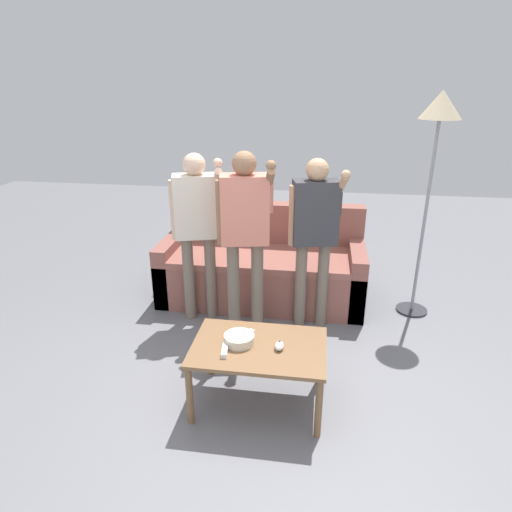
# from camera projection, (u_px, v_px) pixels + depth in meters

# --- Properties ---
(ground_plane) EXTENTS (12.00, 12.00, 0.00)m
(ground_plane) POSITION_uv_depth(u_px,v_px,m) (252.00, 396.00, 3.05)
(ground_plane) COLOR slate
(couch) EXTENTS (1.92, 0.83, 0.88)m
(couch) POSITION_uv_depth(u_px,v_px,m) (263.00, 267.00, 4.35)
(couch) COLOR brown
(couch) RESTS_ON ground
(coffee_table) EXTENTS (0.85, 0.58, 0.44)m
(coffee_table) POSITION_uv_depth(u_px,v_px,m) (259.00, 353.00, 2.86)
(coffee_table) COLOR brown
(coffee_table) RESTS_ON ground
(snack_bowl) EXTENTS (0.20, 0.20, 0.06)m
(snack_bowl) POSITION_uv_depth(u_px,v_px,m) (239.00, 339.00, 2.85)
(snack_bowl) COLOR beige
(snack_bowl) RESTS_ON coffee_table
(game_remote_nunchuk) EXTENTS (0.06, 0.09, 0.05)m
(game_remote_nunchuk) POSITION_uv_depth(u_px,v_px,m) (279.00, 346.00, 2.79)
(game_remote_nunchuk) COLOR white
(game_remote_nunchuk) RESTS_ON coffee_table
(floor_lamp) EXTENTS (0.33, 0.33, 1.94)m
(floor_lamp) POSITION_uv_depth(u_px,v_px,m) (439.00, 125.00, 3.54)
(floor_lamp) COLOR #2D2D33
(floor_lamp) RESTS_ON ground
(player_left) EXTENTS (0.46, 0.29, 1.47)m
(player_left) POSITION_uv_depth(u_px,v_px,m) (197.00, 219.00, 3.73)
(player_left) COLOR #756656
(player_left) RESTS_ON ground
(player_center) EXTENTS (0.47, 0.30, 1.52)m
(player_center) POSITION_uv_depth(u_px,v_px,m) (245.00, 223.00, 3.51)
(player_center) COLOR #756656
(player_center) RESTS_ON ground
(player_right) EXTENTS (0.46, 0.29, 1.45)m
(player_right) POSITION_uv_depth(u_px,v_px,m) (315.00, 225.00, 3.61)
(player_right) COLOR #756656
(player_right) RESTS_ON ground
(game_remote_wand_near) EXTENTS (0.05, 0.16, 0.03)m
(game_remote_wand_near) POSITION_uv_depth(u_px,v_px,m) (225.00, 349.00, 2.77)
(game_remote_wand_near) COLOR white
(game_remote_wand_near) RESTS_ON coffee_table
(game_remote_wand_far) EXTENTS (0.10, 0.16, 0.03)m
(game_remote_wand_far) POSITION_uv_depth(u_px,v_px,m) (246.00, 337.00, 2.91)
(game_remote_wand_far) COLOR white
(game_remote_wand_far) RESTS_ON coffee_table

